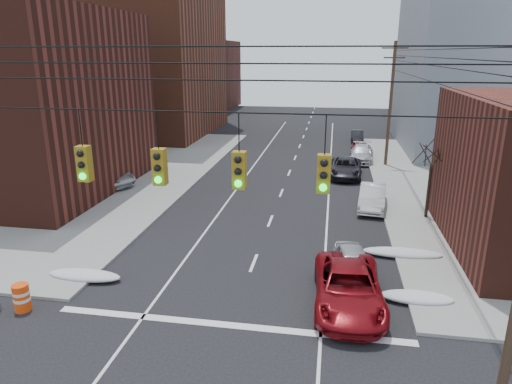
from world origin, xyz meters
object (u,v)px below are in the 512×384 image
(parked_car_b, at_px, (372,197))
(parked_car_e, at_px, (360,149))
(parked_car_c, at_px, (346,168))
(parked_car_f, at_px, (357,136))
(parked_car_d, at_px, (362,154))
(lot_car_d, at_px, (92,155))
(construction_barrel, at_px, (22,297))
(lot_car_b, at_px, (105,176))
(parked_car_a, at_px, (353,264))
(lot_car_a, at_px, (79,184))
(red_pickup, at_px, (348,287))
(lot_car_c, at_px, (7,190))

(parked_car_b, relative_size, parked_car_e, 1.09)
(parked_car_c, xyz_separation_m, parked_car_f, (1.60, 16.27, -0.12))
(parked_car_d, height_order, lot_car_d, lot_car_d)
(parked_car_d, bearing_deg, construction_barrel, -112.70)
(parked_car_e, height_order, lot_car_b, lot_car_b)
(parked_car_a, xyz_separation_m, lot_car_d, (-23.24, 18.67, 0.25))
(parked_car_e, bearing_deg, parked_car_c, -103.33)
(parked_car_f, bearing_deg, parked_car_b, -89.24)
(parked_car_a, xyz_separation_m, parked_car_d, (1.60, 24.18, 0.08))
(lot_car_a, bearing_deg, red_pickup, -122.18)
(parked_car_f, xyz_separation_m, lot_car_a, (-21.03, -24.74, 0.17))
(lot_car_b, distance_m, construction_barrel, 17.96)
(parked_car_b, bearing_deg, lot_car_d, 167.39)
(parked_car_b, bearing_deg, parked_car_a, -92.72)
(lot_car_a, bearing_deg, construction_barrel, -157.05)
(parked_car_a, relative_size, parked_car_f, 1.03)
(lot_car_a, distance_m, lot_car_c, 4.64)
(lot_car_a, xyz_separation_m, lot_car_d, (-3.81, 8.88, 0.12))
(lot_car_b, bearing_deg, parked_car_c, -48.27)
(red_pickup, xyz_separation_m, construction_barrel, (-13.02, -2.59, -0.23))
(parked_car_a, xyz_separation_m, construction_barrel, (-13.30, -5.16, -0.10))
(parked_car_a, height_order, parked_car_b, parked_car_b)
(lot_car_b, bearing_deg, parked_car_b, -71.98)
(parked_car_a, relative_size, parked_car_e, 0.92)
(lot_car_d, bearing_deg, parked_car_a, -124.68)
(parked_car_a, distance_m, parked_car_b, 10.34)
(parked_car_d, relative_size, construction_barrel, 4.60)
(parked_car_c, bearing_deg, construction_barrel, -116.86)
(parked_car_d, distance_m, lot_car_c, 30.12)
(parked_car_b, distance_m, lot_car_b, 20.21)
(parked_car_e, bearing_deg, lot_car_a, -143.91)
(parked_car_a, relative_size, lot_car_a, 1.00)
(parked_car_e, distance_m, lot_car_b, 24.73)
(parked_car_c, xyz_separation_m, parked_car_e, (1.60, 8.12, -0.03))
(lot_car_c, distance_m, lot_car_d, 11.47)
(lot_car_c, bearing_deg, lot_car_d, 21.94)
(red_pickup, relative_size, lot_car_b, 1.11)
(parked_car_c, bearing_deg, red_pickup, -88.03)
(parked_car_a, height_order, parked_car_c, parked_car_c)
(lot_car_a, xyz_separation_m, lot_car_c, (-3.84, -2.59, 0.09))
(construction_barrel, bearing_deg, lot_car_a, 112.31)
(parked_car_f, xyz_separation_m, construction_barrel, (-14.90, -39.68, -0.06))
(construction_barrel, bearing_deg, parked_car_e, 64.71)
(parked_car_b, distance_m, parked_car_f, 24.31)
(construction_barrel, bearing_deg, parked_car_c, 60.40)
(lot_car_d, bearing_deg, parked_car_b, -104.70)
(parked_car_e, bearing_deg, lot_car_b, -146.69)
(parked_car_c, height_order, parked_car_f, parked_car_c)
(lot_car_b, bearing_deg, construction_barrel, -139.94)
(parked_car_c, bearing_deg, parked_car_a, -87.26)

